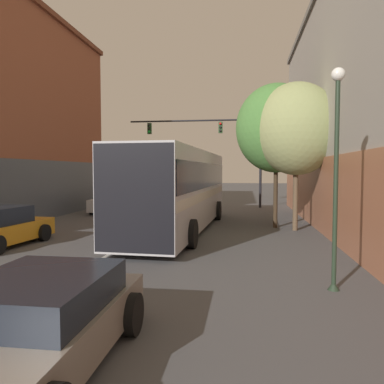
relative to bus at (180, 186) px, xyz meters
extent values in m
cube|color=silver|center=(-1.39, -0.53, -1.95)|extent=(0.14, 42.80, 0.01)
cube|color=#4C515B|center=(-7.94, 1.77, -0.35)|extent=(0.24, 17.73, 3.20)
cube|color=#A86647|center=(6.16, -0.74, -0.35)|extent=(0.24, 27.72, 3.20)
cube|color=#B7B7BC|center=(0.00, 0.02, -0.10)|extent=(2.98, 12.32, 3.25)
cube|color=black|center=(0.00, 0.02, 0.49)|extent=(3.02, 12.07, 1.04)
cube|color=beige|center=(0.00, 0.02, -0.36)|extent=(3.01, 12.20, 0.33)
cube|color=black|center=(-0.28, -6.06, -0.10)|extent=(2.37, 0.17, 3.12)
cylinder|color=black|center=(-1.06, 3.86, -1.45)|extent=(0.35, 1.01, 1.00)
cylinder|color=black|center=(1.41, 3.75, -1.45)|extent=(0.35, 1.01, 1.00)
cylinder|color=black|center=(-1.41, -3.71, -1.45)|extent=(0.35, 1.01, 1.00)
cylinder|color=black|center=(1.07, -3.82, -1.45)|extent=(0.35, 1.01, 1.00)
cube|color=slate|center=(0.10, -11.89, -1.47)|extent=(1.88, 4.21, 0.59)
cube|color=black|center=(0.10, -11.64, -0.95)|extent=(1.72, 2.19, 0.46)
cylinder|color=black|center=(-0.87, -10.60, -1.61)|extent=(0.22, 0.68, 0.68)
cylinder|color=black|center=(1.06, -10.59, -1.61)|extent=(0.22, 0.68, 0.68)
cylinder|color=black|center=(-6.53, -3.09, -1.64)|extent=(0.27, 0.64, 0.62)
cylinder|color=black|center=(-4.62, -3.25, -1.64)|extent=(0.27, 0.64, 0.62)
cube|color=silver|center=(-5.45, 6.61, -1.40)|extent=(1.75, 4.56, 0.73)
cube|color=black|center=(-5.45, 6.39, -0.80)|extent=(1.56, 2.39, 0.47)
cylinder|color=black|center=(-6.25, 8.04, -1.62)|extent=(0.24, 0.67, 0.67)
cylinder|color=black|center=(-4.56, 7.99, -1.62)|extent=(0.24, 0.67, 0.67)
cylinder|color=black|center=(-6.33, 5.24, -1.62)|extent=(0.24, 0.67, 0.67)
cylinder|color=black|center=(-4.64, 5.19, -1.62)|extent=(0.24, 0.67, 0.67)
cube|color=silver|center=(-5.49, 13.53, -1.46)|extent=(1.97, 4.47, 0.64)
cube|color=black|center=(-5.50, 13.32, -0.84)|extent=(1.67, 2.38, 0.60)
cylinder|color=black|center=(-6.20, 14.95, -1.63)|extent=(0.27, 0.65, 0.64)
cylinder|color=black|center=(-4.54, 14.80, -1.63)|extent=(0.27, 0.65, 0.64)
cylinder|color=black|center=(-6.43, 12.26, -1.63)|extent=(0.27, 0.65, 0.64)
cylinder|color=black|center=(-4.77, 12.12, -1.63)|extent=(0.27, 0.65, 0.64)
cylinder|color=black|center=(3.94, 10.87, 1.33)|extent=(0.18, 0.18, 6.57)
cylinder|color=black|center=(-0.83, 10.87, 4.32)|extent=(9.55, 0.12, 0.12)
cube|color=#234723|center=(1.08, 10.87, 3.80)|extent=(0.28, 0.24, 0.80)
sphere|color=red|center=(1.08, 10.72, 4.05)|extent=(0.18, 0.18, 0.18)
sphere|color=black|center=(1.08, 10.72, 3.80)|extent=(0.18, 0.18, 0.18)
sphere|color=black|center=(1.08, 10.72, 3.55)|extent=(0.18, 0.18, 0.18)
cube|color=#234723|center=(-4.17, 10.87, 3.80)|extent=(0.28, 0.24, 0.80)
sphere|color=black|center=(-4.17, 10.72, 4.05)|extent=(0.18, 0.18, 0.18)
sphere|color=black|center=(-4.17, 10.72, 3.80)|extent=(0.18, 0.18, 0.18)
sphere|color=green|center=(-4.17, 10.72, 3.55)|extent=(0.18, 0.18, 0.18)
cone|color=#233323|center=(4.80, -7.78, -1.85)|extent=(0.26, 0.26, 0.20)
cylinder|color=#233323|center=(4.80, -7.78, 0.35)|extent=(0.10, 0.10, 4.60)
sphere|color=white|center=(4.80, -7.78, 2.75)|extent=(0.29, 0.29, 0.29)
cylinder|color=#3D2D1E|center=(4.25, 1.33, -0.45)|extent=(0.19, 0.19, 3.01)
ellipsoid|color=#4C843D|center=(4.25, 1.33, 2.63)|extent=(3.69, 3.32, 4.06)
cylinder|color=brown|center=(5.05, 0.63, -0.50)|extent=(0.22, 0.22, 2.90)
ellipsoid|color=#99A366|center=(5.05, 0.63, 2.51)|extent=(3.66, 3.30, 4.03)
camera|label=1|loc=(2.83, -16.27, 0.68)|focal=35.00mm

